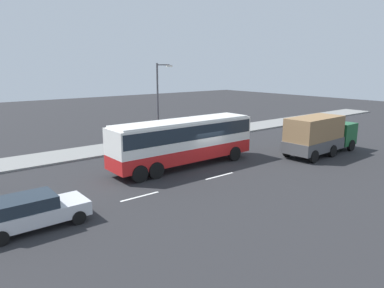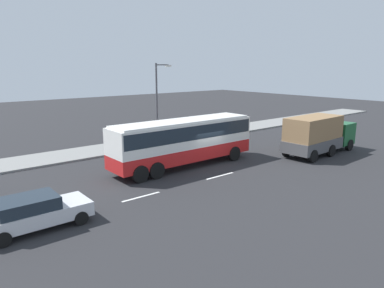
{
  "view_description": "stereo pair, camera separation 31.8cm",
  "coord_description": "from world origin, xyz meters",
  "px_view_note": "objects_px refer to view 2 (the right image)",
  "views": [
    {
      "loc": [
        -16.4,
        -18.9,
        7.08
      ],
      "look_at": [
        -0.89,
        0.5,
        1.61
      ],
      "focal_mm": 33.19,
      "sensor_mm": 36.0,
      "label": 1
    },
    {
      "loc": [
        -16.64,
        -18.7,
        7.08
      ],
      "look_at": [
        -0.89,
        0.5,
        1.61
      ],
      "focal_mm": 33.19,
      "sensor_mm": 36.0,
      "label": 2
    }
  ],
  "objects_px": {
    "car_silver_hatch": "(34,212)",
    "pedestrian_at_crossing": "(209,123)",
    "coach_bus": "(184,138)",
    "street_lamp": "(158,99)",
    "pedestrian_near_curb": "(136,133)",
    "cargo_truck": "(318,134)"
  },
  "relations": [
    {
      "from": "cargo_truck",
      "to": "pedestrian_at_crossing",
      "type": "height_order",
      "value": "cargo_truck"
    },
    {
      "from": "car_silver_hatch",
      "to": "pedestrian_at_crossing",
      "type": "bearing_deg",
      "value": 29.19
    },
    {
      "from": "car_silver_hatch",
      "to": "street_lamp",
      "type": "bearing_deg",
      "value": 36.62
    },
    {
      "from": "coach_bus",
      "to": "street_lamp",
      "type": "xyz_separation_m",
      "value": [
        2.19,
        6.38,
        2.15
      ]
    },
    {
      "from": "car_silver_hatch",
      "to": "pedestrian_at_crossing",
      "type": "xyz_separation_m",
      "value": [
        21.2,
        11.97,
        0.34
      ]
    },
    {
      "from": "car_silver_hatch",
      "to": "pedestrian_near_curb",
      "type": "xyz_separation_m",
      "value": [
        12.28,
        12.04,
        0.28
      ]
    },
    {
      "from": "cargo_truck",
      "to": "pedestrian_near_curb",
      "type": "bearing_deg",
      "value": 126.52
    },
    {
      "from": "coach_bus",
      "to": "cargo_truck",
      "type": "distance_m",
      "value": 11.51
    },
    {
      "from": "coach_bus",
      "to": "cargo_truck",
      "type": "relative_size",
      "value": 1.44
    },
    {
      "from": "pedestrian_near_curb",
      "to": "pedestrian_at_crossing",
      "type": "bearing_deg",
      "value": 1.8
    },
    {
      "from": "coach_bus",
      "to": "street_lamp",
      "type": "bearing_deg",
      "value": 71.1
    },
    {
      "from": "cargo_truck",
      "to": "pedestrian_near_curb",
      "type": "relative_size",
      "value": 4.73
    },
    {
      "from": "pedestrian_at_crossing",
      "to": "street_lamp",
      "type": "xyz_separation_m",
      "value": [
        -7.71,
        -1.85,
        3.1
      ]
    },
    {
      "from": "pedestrian_near_curb",
      "to": "coach_bus",
      "type": "bearing_deg",
      "value": -94.53
    },
    {
      "from": "pedestrian_at_crossing",
      "to": "car_silver_hatch",
      "type": "bearing_deg",
      "value": 115.46
    },
    {
      "from": "pedestrian_at_crossing",
      "to": "cargo_truck",
      "type": "bearing_deg",
      "value": -179.97
    },
    {
      "from": "coach_bus",
      "to": "pedestrian_near_curb",
      "type": "xyz_separation_m",
      "value": [
        0.98,
        8.29,
        -1.0
      ]
    },
    {
      "from": "cargo_truck",
      "to": "coach_bus",
      "type": "bearing_deg",
      "value": 157.47
    },
    {
      "from": "pedestrian_near_curb",
      "to": "street_lamp",
      "type": "height_order",
      "value": "street_lamp"
    },
    {
      "from": "coach_bus",
      "to": "street_lamp",
      "type": "distance_m",
      "value": 7.08
    },
    {
      "from": "street_lamp",
      "to": "pedestrian_near_curb",
      "type": "bearing_deg",
      "value": 122.32
    },
    {
      "from": "coach_bus",
      "to": "car_silver_hatch",
      "type": "relative_size",
      "value": 2.45
    }
  ]
}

